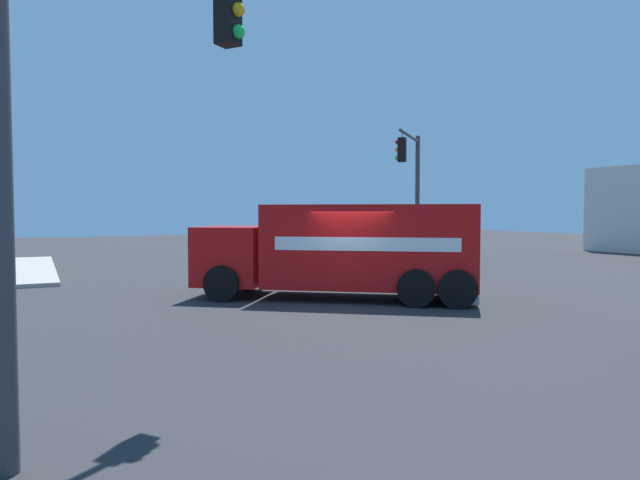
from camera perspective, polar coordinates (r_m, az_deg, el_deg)
The scene contains 4 objects.
ground_plane at distance 15.90m, azimuth 3.25°, elevation -6.16°, with size 100.00×100.00×0.00m, color #2B2B2D.
delivery_truck at distance 16.33m, azimuth 2.39°, elevation -0.92°, with size 6.80×7.83×2.68m.
traffic_light_primary at distance 24.98m, azimuth 9.22°, elevation 5.93°, with size 2.76×2.89×5.91m.
traffic_light_secondary at distance 6.94m, azimuth -21.06°, elevation 16.56°, with size 2.45×3.25×6.34m.
Camera 1 is at (13.63, -7.82, 2.45)m, focal length 31.96 mm.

